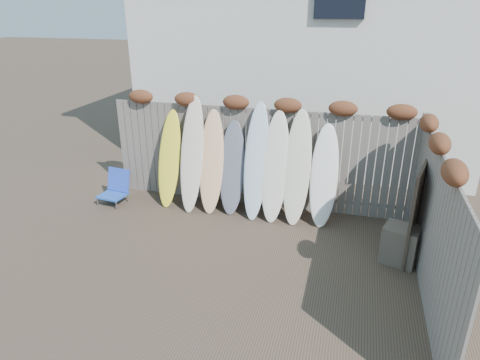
% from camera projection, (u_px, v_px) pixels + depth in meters
% --- Properties ---
extents(ground, '(80.00, 80.00, 0.00)m').
position_uv_depth(ground, '(220.00, 266.00, 6.76)').
color(ground, '#493A2D').
extents(back_fence, '(6.05, 0.28, 2.24)m').
position_uv_depth(back_fence, '(259.00, 149.00, 8.42)').
color(back_fence, slate).
rests_on(back_fence, ground).
extents(right_fence, '(0.28, 4.40, 2.24)m').
position_uv_depth(right_fence, '(434.00, 218.00, 5.81)').
color(right_fence, slate).
rests_on(right_fence, ground).
extents(house, '(8.50, 5.50, 6.33)m').
position_uv_depth(house, '(312.00, 30.00, 11.19)').
color(house, silver).
rests_on(house, ground).
extents(beach_chair, '(0.58, 0.61, 0.69)m').
position_uv_depth(beach_chair, '(116.00, 188.00, 8.83)').
color(beach_chair, blue).
rests_on(beach_chair, ground).
extents(wooden_crate, '(0.64, 0.58, 0.62)m').
position_uv_depth(wooden_crate, '(400.00, 244.00, 6.78)').
color(wooden_crate, brown).
rests_on(wooden_crate, ground).
extents(lattice_panel, '(0.30, 1.03, 1.57)m').
position_uv_depth(lattice_panel, '(416.00, 213.00, 6.75)').
color(lattice_panel, brown).
rests_on(lattice_panel, ground).
extents(surfboard_0, '(0.48, 0.69, 1.90)m').
position_uv_depth(surfboard_0, '(169.00, 159.00, 8.59)').
color(surfboard_0, yellow).
rests_on(surfboard_0, ground).
extents(surfboard_1, '(0.48, 0.80, 2.21)m').
position_uv_depth(surfboard_1, '(192.00, 155.00, 8.36)').
color(surfboard_1, beige).
rests_on(surfboard_1, ground).
extents(surfboard_2, '(0.54, 0.74, 1.97)m').
position_uv_depth(surfboard_2, '(212.00, 162.00, 8.33)').
color(surfboard_2, '#FFB687').
rests_on(surfboard_2, ground).
extents(surfboard_3, '(0.55, 0.68, 1.78)m').
position_uv_depth(surfboard_3, '(232.00, 168.00, 8.29)').
color(surfboard_3, slate).
rests_on(surfboard_3, ground).
extents(surfboard_4, '(0.47, 0.77, 2.17)m').
position_uv_depth(surfboard_4, '(256.00, 161.00, 8.06)').
color(surfboard_4, silver).
rests_on(surfboard_4, ground).
extents(surfboard_5, '(0.51, 0.73, 2.03)m').
position_uv_depth(surfboard_5, '(275.00, 167.00, 7.98)').
color(surfboard_5, silver).
rests_on(surfboard_5, ground).
extents(surfboard_6, '(0.50, 0.74, 2.07)m').
position_uv_depth(surfboard_6, '(297.00, 168.00, 7.88)').
color(surfboard_6, beige).
rests_on(surfboard_6, ground).
extents(surfboard_7, '(0.52, 0.68, 1.85)m').
position_uv_depth(surfboard_7, '(324.00, 176.00, 7.82)').
color(surfboard_7, white).
rests_on(surfboard_7, ground).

